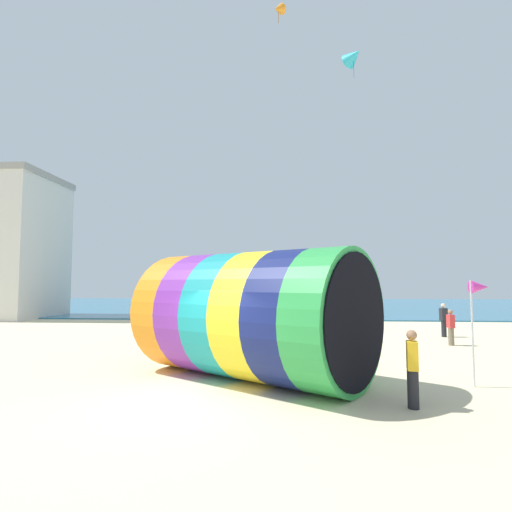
# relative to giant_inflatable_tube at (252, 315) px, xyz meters

# --- Properties ---
(ground_plane) EXTENTS (120.00, 120.00, 0.00)m
(ground_plane) POSITION_rel_giant_inflatable_tube_xyz_m (-1.29, -2.41, -1.79)
(ground_plane) COLOR beige
(sea) EXTENTS (120.00, 40.00, 0.10)m
(sea) POSITION_rel_giant_inflatable_tube_xyz_m (-1.29, 37.69, -1.74)
(sea) COLOR teal
(sea) RESTS_ON ground
(giant_inflatable_tube) EXTENTS (7.32, 6.54, 3.59)m
(giant_inflatable_tube) POSITION_rel_giant_inflatable_tube_xyz_m (0.00, 0.00, 0.00)
(giant_inflatable_tube) COLOR orange
(giant_inflatable_tube) RESTS_ON ground
(kite_handler) EXTENTS (0.29, 0.40, 1.67)m
(kite_handler) POSITION_rel_giant_inflatable_tube_xyz_m (3.70, -2.42, -0.94)
(kite_handler) COLOR black
(kite_handler) RESTS_ON ground
(kite_cyan_delta) EXTENTS (1.70, 1.76, 2.21)m
(kite_cyan_delta) POSITION_rel_giant_inflatable_tube_xyz_m (5.67, 15.13, 16.34)
(kite_cyan_delta) COLOR #2DB2C6
(kite_orange_delta) EXTENTS (0.99, 0.99, 1.22)m
(kite_orange_delta) POSITION_rel_giant_inflatable_tube_xyz_m (0.65, 9.88, 16.19)
(kite_orange_delta) COLOR orange
(bystander_near_water) EXTENTS (0.24, 0.37, 1.55)m
(bystander_near_water) POSITION_rel_giant_inflatable_tube_xyz_m (8.15, 6.69, -1.01)
(bystander_near_water) COLOR #726651
(bystander_near_water) RESTS_ON ground
(bystander_mid_beach) EXTENTS (0.42, 0.35, 1.68)m
(bystander_mid_beach) POSITION_rel_giant_inflatable_tube_xyz_m (8.93, 9.54, -0.93)
(bystander_mid_beach) COLOR black
(bystander_mid_beach) RESTS_ON ground
(beach_flag) EXTENTS (0.47, 0.36, 2.77)m
(beach_flag) POSITION_rel_giant_inflatable_tube_xyz_m (6.06, -0.45, 0.67)
(beach_flag) COLOR silver
(beach_flag) RESTS_ON ground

